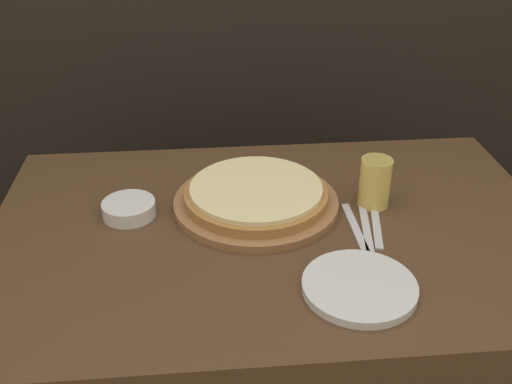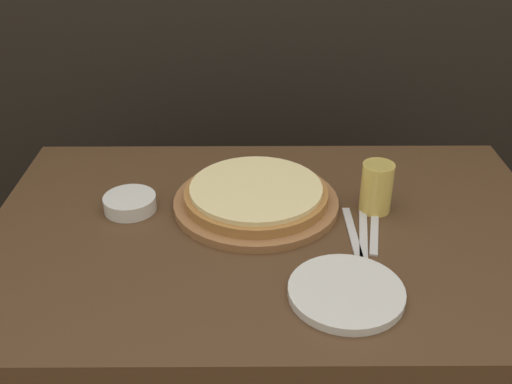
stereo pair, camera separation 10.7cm
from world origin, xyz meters
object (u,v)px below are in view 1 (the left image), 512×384
pizza_on_board (256,197)px  beer_glass (375,181)px  fork (355,228)px  dinner_plate (359,287)px  dinner_knife (366,228)px  side_bowl (129,209)px  spoon (377,227)px

pizza_on_board → beer_glass: beer_glass is taller
beer_glass → fork: beer_glass is taller
fork → pizza_on_board: bearing=150.9°
dinner_plate → pizza_on_board: bearing=117.3°
dinner_plate → dinner_knife: size_ratio=1.10×
pizza_on_board → side_bowl: size_ratio=3.18×
dinner_plate → fork: size_ratio=1.10×
beer_glass → dinner_knife: size_ratio=0.59×
spoon → fork: bearing=-180.0°
pizza_on_board → spoon: (0.27, -0.12, -0.02)m
dinner_knife → fork: bearing=180.0°
side_bowl → dinner_knife: 0.56m
pizza_on_board → fork: size_ratio=1.92×
pizza_on_board → spoon: size_ratio=2.26×
side_bowl → spoon: (0.57, -0.11, -0.02)m
dinner_knife → dinner_plate: bearing=-107.7°
side_bowl → fork: bearing=-11.7°
pizza_on_board → dinner_knife: bearing=-26.5°
dinner_plate → beer_glass: bearing=70.7°
beer_glass → side_bowl: bearing=179.5°
side_bowl → fork: size_ratio=0.60×
dinner_plate → side_bowl: size_ratio=1.82×
beer_glass → dinner_plate: beer_glass is taller
pizza_on_board → dinner_plate: 0.38m
side_bowl → dinner_knife: bearing=-11.2°
beer_glass → spoon: size_ratio=0.70×
beer_glass → side_bowl: (-0.59, 0.00, -0.05)m
dinner_plate → side_bowl: (-0.48, 0.32, 0.01)m
dinner_knife → spoon: bearing=0.0°
dinner_plate → dinner_knife: 0.23m
beer_glass → side_bowl: 0.59m
pizza_on_board → beer_glass: bearing=-3.7°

